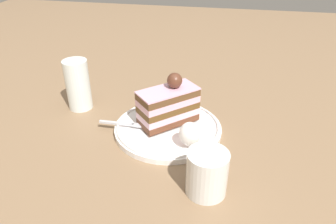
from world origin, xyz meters
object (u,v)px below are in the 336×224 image
object	(u,v)px
cake_slice	(169,105)
whipped_cream_dollop	(190,134)
fork	(129,124)
drink_glass_near	(207,175)
drink_glass_far	(78,87)
dessert_plate	(168,128)

from	to	relation	value
cake_slice	whipped_cream_dollop	size ratio (longest dim) A/B	2.76
whipped_cream_dollop	fork	size ratio (longest dim) A/B	0.39
whipped_cream_dollop	fork	world-z (taller)	whipped_cream_dollop
drink_glass_near	drink_glass_far	xyz separation A→B (m)	(0.22, 0.32, 0.02)
cake_slice	fork	size ratio (longest dim) A/B	1.08
cake_slice	fork	world-z (taller)	cake_slice
fork	drink_glass_far	world-z (taller)	drink_glass_far
dessert_plate	fork	size ratio (longest dim) A/B	1.88
cake_slice	drink_glass_far	xyz separation A→B (m)	(0.05, 0.22, -0.00)
whipped_cream_dollop	fork	xyz separation A→B (m)	(0.04, 0.13, -0.02)
whipped_cream_dollop	drink_glass_far	world-z (taller)	drink_glass_far
cake_slice	drink_glass_far	world-z (taller)	cake_slice
drink_glass_near	dessert_plate	bearing A→B (deg)	30.78
fork	drink_glass_far	xyz separation A→B (m)	(0.08, 0.14, 0.03)
drink_glass_far	whipped_cream_dollop	bearing A→B (deg)	-113.28
drink_glass_far	drink_glass_near	bearing A→B (deg)	-124.42
whipped_cream_dollop	cake_slice	bearing A→B (deg)	37.27
fork	drink_glass_far	size ratio (longest dim) A/B	1.01
cake_slice	dessert_plate	bearing A→B (deg)	-173.82
dessert_plate	drink_glass_far	world-z (taller)	drink_glass_far
cake_slice	drink_glass_near	bearing A→B (deg)	-150.68
dessert_plate	drink_glass_near	xyz separation A→B (m)	(-0.16, -0.10, 0.03)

